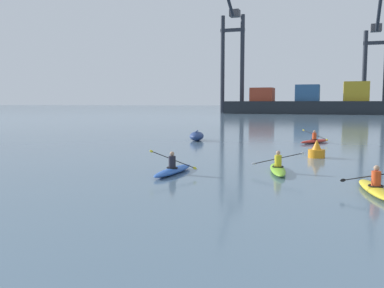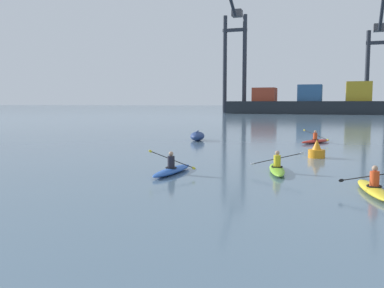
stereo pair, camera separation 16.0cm
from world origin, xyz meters
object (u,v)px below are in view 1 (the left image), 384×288
object	(u,v)px
gantry_crane_west	(232,48)
gantry_crane_west_mid	(376,54)
kayak_red	(315,141)
kayak_yellow	(375,188)
container_barge	(309,104)
capsized_dinghy	(197,136)
channel_buoy	(317,151)
kayak_lime	(278,168)
kayak_blue	(173,170)

from	to	relation	value
gantry_crane_west	gantry_crane_west_mid	world-z (taller)	gantry_crane_west
kayak_red	kayak_yellow	distance (m)	17.61
container_barge	gantry_crane_west	xyz separation A→B (m)	(-22.00, 6.01, 15.79)
capsized_dinghy	channel_buoy	world-z (taller)	channel_buoy
gantry_crane_west	kayak_lime	size ratio (longest dim) A/B	10.46
kayak_lime	gantry_crane_west	bearing A→B (deg)	104.47
kayak_lime	kayak_yellow	distance (m)	4.80
container_barge	capsized_dinghy	world-z (taller)	container_barge
channel_buoy	kayak_lime	size ratio (longest dim) A/B	0.29
gantry_crane_west	capsized_dinghy	size ratio (longest dim) A/B	12.97
container_barge	gantry_crane_west	distance (m)	27.74
capsized_dinghy	channel_buoy	xyz separation A→B (m)	(9.41, -7.74, 0.01)
kayak_red	kayak_blue	bearing A→B (deg)	-107.62
capsized_dinghy	kayak_lime	xyz separation A→B (m)	(8.03, -13.35, -0.18)
capsized_dinghy	kayak_yellow	xyz separation A→B (m)	(11.62, -16.54, -0.18)
gantry_crane_west_mid	kayak_lime	xyz separation A→B (m)	(-12.32, -107.53, -15.97)
capsized_dinghy	kayak_red	world-z (taller)	kayak_red
gantry_crane_west_mid	kayak_yellow	distance (m)	112.21
kayak_lime	kayak_blue	xyz separation A→B (m)	(-4.15, -1.74, -0.00)
gantry_crane_west	gantry_crane_west_mid	xyz separation A→B (m)	(38.63, 5.55, -2.34)
container_barge	kayak_blue	world-z (taller)	container_barge
kayak_red	kayak_blue	distance (m)	16.74
capsized_dinghy	kayak_yellow	size ratio (longest dim) A/B	0.81
gantry_crane_west	kayak_blue	bearing A→B (deg)	-77.94
gantry_crane_west	kayak_blue	xyz separation A→B (m)	(22.16, -103.71, -18.31)
kayak_yellow	gantry_crane_west	bearing A→B (deg)	105.87
container_barge	kayak_blue	distance (m)	97.74
gantry_crane_west	capsized_dinghy	xyz separation A→B (m)	(18.28, -88.63, -18.13)
gantry_crane_west_mid	kayak_red	xyz separation A→B (m)	(-11.40, -93.31, -15.97)
kayak_yellow	kayak_lime	bearing A→B (deg)	138.34
capsized_dinghy	kayak_blue	size ratio (longest dim) A/B	0.81
container_barge	capsized_dinghy	bearing A→B (deg)	-92.58
gantry_crane_west	gantry_crane_west_mid	bearing A→B (deg)	8.18
kayak_lime	kayak_blue	world-z (taller)	kayak_blue
kayak_lime	kayak_red	xyz separation A→B (m)	(0.92, 14.22, -0.00)
gantry_crane_west_mid	kayak_lime	world-z (taller)	gantry_crane_west_mid
channel_buoy	kayak_red	xyz separation A→B (m)	(-0.45, 8.61, -0.19)
container_barge	kayak_yellow	world-z (taller)	container_barge
gantry_crane_west	kayak_red	world-z (taller)	gantry_crane_west
capsized_dinghy	kayak_red	distance (m)	8.99
container_barge	gantry_crane_west	size ratio (longest dim) A/B	1.19
gantry_crane_west_mid	container_barge	bearing A→B (deg)	-145.20
container_barge	gantry_crane_west_mid	distance (m)	24.31
channel_buoy	kayak_blue	size ratio (longest dim) A/B	0.29
gantry_crane_west	kayak_lime	world-z (taller)	gantry_crane_west
gantry_crane_west_mid	kayak_blue	size ratio (longest dim) A/B	10.17
channel_buoy	kayak_yellow	distance (m)	9.08
gantry_crane_west_mid	kayak_yellow	world-z (taller)	gantry_crane_west_mid
kayak_lime	kayak_red	world-z (taller)	kayak_red
kayak_yellow	kayak_blue	bearing A→B (deg)	169.36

